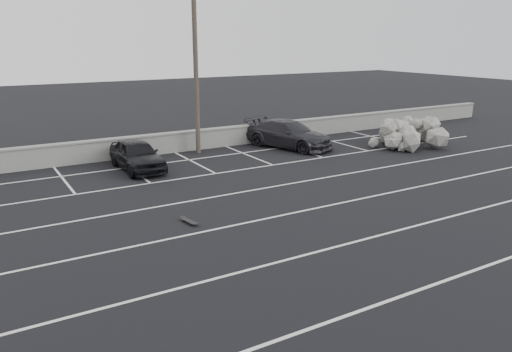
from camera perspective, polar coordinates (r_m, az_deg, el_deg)
ground at (r=14.42m, az=7.81°, el=-8.38°), size 120.00×120.00×0.00m
seawall at (r=26.17m, az=-11.45°, el=3.62°), size 50.00×0.45×1.06m
stall_lines at (r=17.79m, az=-1.21°, el=-3.53°), size 36.00×20.05×0.01m
car_left at (r=23.25m, az=-13.45°, el=2.39°), size 1.73×4.12×1.39m
car_right at (r=27.33m, az=3.79°, el=4.79°), size 3.66×5.47×1.47m
utility_pole at (r=25.67m, az=-6.91°, el=12.72°), size 1.21×0.24×9.08m
trash_bin at (r=28.70m, az=4.34°, el=4.74°), size 0.65×0.65×0.90m
riprap_pile at (r=29.05m, az=16.83°, el=4.47°), size 4.96×3.90×1.48m
skateboard at (r=16.36m, az=-7.64°, el=-5.16°), size 0.31×0.75×0.09m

